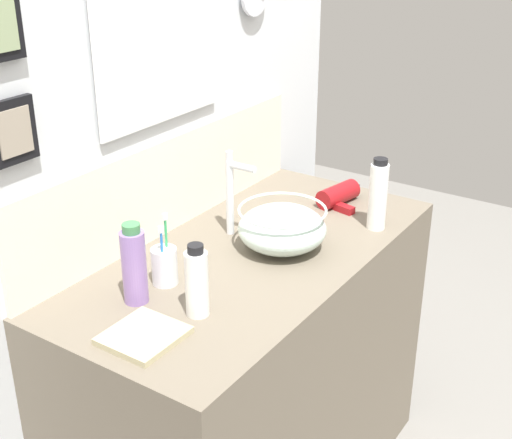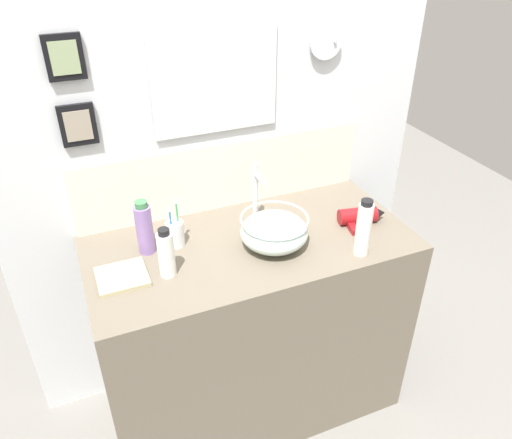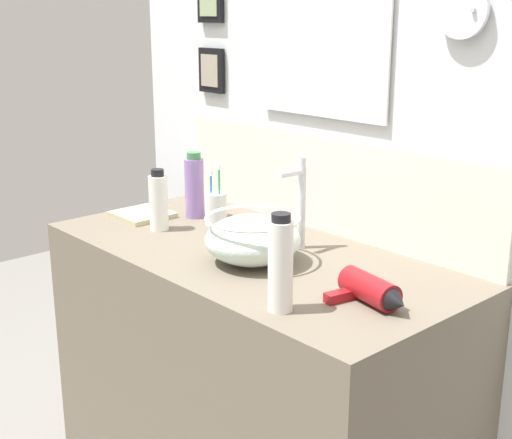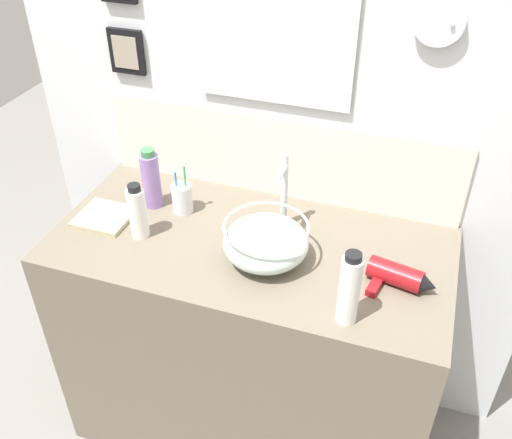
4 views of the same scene
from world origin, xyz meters
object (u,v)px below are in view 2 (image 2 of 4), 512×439
(lotion_bottle, at_px, (166,254))
(shampoo_bottle, at_px, (144,228))
(faucet, at_px, (256,191))
(hand_towel, at_px, (122,277))
(spray_bottle, at_px, (364,228))
(toothbrush_cup, at_px, (175,233))
(hair_drier, at_px, (361,216))
(glass_bowl_sink, at_px, (274,231))

(lotion_bottle, bearing_deg, shampoo_bottle, 102.90)
(faucet, distance_m, shampoo_bottle, 0.47)
(hand_towel, bearing_deg, spray_bottle, -12.59)
(toothbrush_cup, xyz_separation_m, shampoo_bottle, (-0.11, 0.00, 0.05))
(hand_towel, bearing_deg, hair_drier, -0.56)
(hair_drier, bearing_deg, faucet, 157.77)
(toothbrush_cup, xyz_separation_m, lotion_bottle, (-0.07, -0.17, 0.04))
(hair_drier, xyz_separation_m, hand_towel, (-0.99, 0.01, -0.02))
(glass_bowl_sink, bearing_deg, faucet, 90.00)
(hair_drier, height_order, spray_bottle, spray_bottle)
(hand_towel, bearing_deg, faucet, 14.92)
(toothbrush_cup, bearing_deg, lotion_bottle, -113.54)
(glass_bowl_sink, relative_size, lotion_bottle, 1.35)
(glass_bowl_sink, relative_size, shampoo_bottle, 1.19)
(glass_bowl_sink, distance_m, lotion_bottle, 0.43)
(faucet, distance_m, hair_drier, 0.45)
(lotion_bottle, height_order, hand_towel, lotion_bottle)
(lotion_bottle, distance_m, spray_bottle, 0.73)
(glass_bowl_sink, height_order, toothbrush_cup, toothbrush_cup)
(toothbrush_cup, distance_m, lotion_bottle, 0.19)
(glass_bowl_sink, xyz_separation_m, toothbrush_cup, (-0.35, 0.15, -0.01))
(faucet, distance_m, hand_towel, 0.62)
(hair_drier, bearing_deg, lotion_bottle, -177.93)
(shampoo_bottle, bearing_deg, spray_bottle, -23.44)
(shampoo_bottle, bearing_deg, hand_towel, -132.28)
(faucet, bearing_deg, shampoo_bottle, -177.01)
(spray_bottle, bearing_deg, glass_bowl_sink, 149.23)
(hair_drier, distance_m, hand_towel, 0.99)
(hair_drier, distance_m, toothbrush_cup, 0.77)
(glass_bowl_sink, bearing_deg, hair_drier, 1.99)
(lotion_bottle, bearing_deg, hand_towel, 165.98)
(lotion_bottle, relative_size, spray_bottle, 0.84)
(lotion_bottle, relative_size, hand_towel, 1.10)
(lotion_bottle, relative_size, shampoo_bottle, 0.88)
(glass_bowl_sink, relative_size, toothbrush_cup, 1.31)
(glass_bowl_sink, bearing_deg, toothbrush_cup, 156.31)
(toothbrush_cup, bearing_deg, shampoo_bottle, 179.56)
(hair_drier, xyz_separation_m, lotion_bottle, (-0.83, -0.03, 0.06))
(shampoo_bottle, distance_m, spray_bottle, 0.82)
(shampoo_bottle, bearing_deg, toothbrush_cup, -0.44)
(faucet, relative_size, hair_drier, 1.29)
(glass_bowl_sink, relative_size, hand_towel, 1.49)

